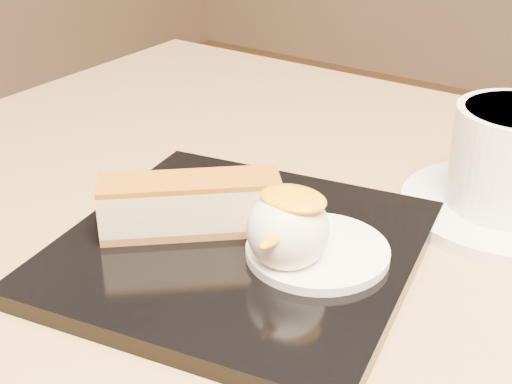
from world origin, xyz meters
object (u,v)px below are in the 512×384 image
Objects in this scene: dessert_plate at (239,250)px; cheesecake at (190,205)px; saucer at (505,209)px; ice_cream_scoop at (288,230)px.

cheesecake reaches higher than dessert_plate.
dessert_plate is 1.47× the size of saucer.
saucer is at bearing 3.93° from cheesecake.
ice_cream_scoop is at bearing -7.13° from dessert_plate.
dessert_plate is at bearing 172.87° from ice_cream_scoop.
dessert_plate reaches higher than saucer.
cheesecake is at bearing -180.00° from ice_cream_scoop.
dessert_plate is 4.39× the size of ice_cream_scoop.
cheesecake is (-0.04, -0.01, 0.02)m from dessert_plate.
dessert_plate is 0.20m from saucer.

